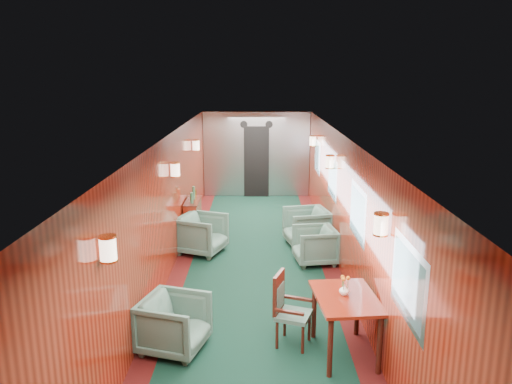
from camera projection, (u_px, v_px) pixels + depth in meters
room at (256, 185)px, 8.20m from camera, size 12.00×12.10×2.40m
bulkhead at (256, 155)px, 14.05m from camera, size 2.98×0.17×2.39m
windows_right at (343, 193)px, 8.48m from camera, size 0.02×8.60×0.80m
wall_sconces at (256, 170)px, 8.71m from camera, size 2.97×7.97×0.25m
dining_table at (346, 306)px, 6.10m from camera, size 0.83×1.11×0.78m
side_chair at (287, 306)px, 6.39m from camera, size 0.54×0.55×0.96m
credenza at (193, 219)px, 10.54m from camera, size 0.29×0.94×1.11m
flower_vase at (344, 290)px, 6.10m from camera, size 0.14×0.14×0.13m
armchair_left_near at (174, 324)px, 6.28m from camera, size 0.96×0.94×0.71m
armchair_left_far at (202, 234)px, 9.70m from camera, size 1.07×1.06×0.76m
armchair_right_near at (315, 245)px, 9.19m from camera, size 0.84×0.82×0.68m
armchair_right_far at (307, 227)px, 10.13m from camera, size 0.99×0.98×0.77m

